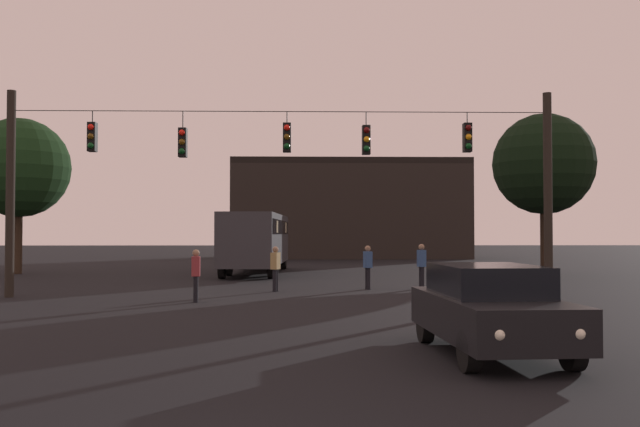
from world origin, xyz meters
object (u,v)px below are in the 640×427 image
object	(u,v)px
pedestrian_crossing_right	(422,263)
tree_behind_building	(19,168)
tree_left_silhouette	(544,164)
car_near_right	(490,308)
pedestrian_crossing_center	(368,265)
pedestrian_crossing_left	(196,273)
pedestrian_near_bus	(275,266)
city_bus	(257,237)

from	to	relation	value
pedestrian_crossing_right	tree_behind_building	xyz separation A→B (m)	(-18.82, 9.82, 4.43)
tree_left_silhouette	car_near_right	bearing A→B (deg)	-111.53
car_near_right	pedestrian_crossing_center	distance (m)	13.56
pedestrian_crossing_left	pedestrian_near_bus	xyz separation A→B (m)	(2.22, 3.68, 0.01)
pedestrian_crossing_center	pedestrian_crossing_right	world-z (taller)	pedestrian_crossing_right
pedestrian_crossing_center	tree_behind_building	world-z (taller)	tree_behind_building
pedestrian_near_bus	tree_behind_building	world-z (taller)	tree_behind_building
tree_behind_building	tree_left_silhouette	bearing A→B (deg)	-4.00
city_bus	tree_behind_building	world-z (taller)	tree_behind_building
pedestrian_crossing_left	pedestrian_crossing_center	distance (m)	7.16
pedestrian_near_bus	tree_behind_building	size ratio (longest dim) A/B	0.20
pedestrian_crossing_center	pedestrian_near_bus	xyz separation A→B (m)	(-3.34, -0.83, -0.01)
city_bus	pedestrian_crossing_center	bearing A→B (deg)	-64.97
car_near_right	pedestrian_crossing_right	size ratio (longest dim) A/B	2.66
pedestrian_crossing_center	tree_left_silhouette	xyz separation A→B (m)	(9.41, 8.21, 4.53)
pedestrian_crossing_right	pedestrian_near_bus	size ratio (longest dim) A/B	1.04
tree_behind_building	pedestrian_near_bus	bearing A→B (deg)	-38.95
city_bus	tree_behind_building	xyz separation A→B (m)	(-12.05, -0.14, 3.51)
pedestrian_crossing_right	tree_left_silhouette	distance (m)	11.78
pedestrian_near_bus	tree_behind_building	bearing A→B (deg)	141.05
city_bus	pedestrian_near_bus	xyz separation A→B (m)	(1.41, -11.02, -0.97)
car_near_right	pedestrian_crossing_left	size ratio (longest dim) A/B	2.80
pedestrian_near_bus	pedestrian_crossing_right	bearing A→B (deg)	11.16
pedestrian_crossing_left	tree_left_silhouette	size ratio (longest dim) A/B	0.20
pedestrian_crossing_left	tree_behind_building	bearing A→B (deg)	127.67
city_bus	tree_behind_building	bearing A→B (deg)	-179.35
city_bus	pedestrian_crossing_center	size ratio (longest dim) A/B	6.91
pedestrian_crossing_left	city_bus	bearing A→B (deg)	86.85
pedestrian_crossing_center	tree_behind_building	size ratio (longest dim) A/B	0.20
pedestrian_near_bus	tree_left_silhouette	world-z (taller)	tree_left_silhouette
tree_left_silhouette	tree_behind_building	size ratio (longest dim) A/B	1.00
city_bus	car_near_right	bearing A→B (deg)	-76.75
pedestrian_near_bus	pedestrian_crossing_center	bearing A→B (deg)	14.00
pedestrian_crossing_center	city_bus	bearing A→B (deg)	115.03
car_near_right	tree_left_silhouette	distance (m)	23.83
car_near_right	tree_left_silhouette	xyz separation A→B (m)	(8.58, 21.75, 4.64)
pedestrian_near_bus	tree_behind_building	xyz separation A→B (m)	(-13.46, 10.88, 4.48)
car_near_right	tree_left_silhouette	bearing A→B (deg)	68.47
pedestrian_crossing_right	tree_behind_building	size ratio (longest dim) A/B	0.21
city_bus	car_near_right	world-z (taller)	city_bus
pedestrian_crossing_right	pedestrian_near_bus	world-z (taller)	pedestrian_crossing_right
car_near_right	pedestrian_crossing_center	world-z (taller)	pedestrian_crossing_center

